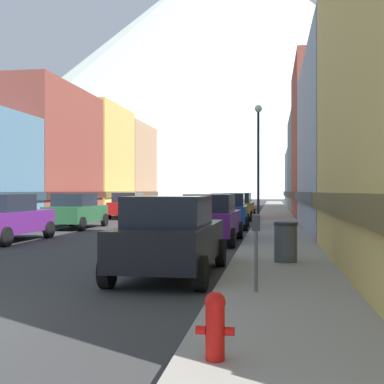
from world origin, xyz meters
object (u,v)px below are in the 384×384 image
(car_left_3, at_px, (128,205))
(car_right_0, at_px, (171,236))
(car_left_1, at_px, (5,218))
(car_right_1, at_px, (211,218))
(fire_hydrant_near, at_px, (215,324))
(pedestrian_0, at_px, (62,209))
(trash_bin_right, at_px, (286,242))
(streetlamp_right, at_px, (258,147))
(parking_meter_near, at_px, (256,242))
(car_right_3, at_px, (238,206))
(potted_plant_1, at_px, (28,214))
(car_left_2, at_px, (76,211))
(car_right_2, at_px, (228,211))

(car_left_3, distance_m, car_right_0, 24.12)
(car_left_1, relative_size, car_right_1, 1.00)
(car_right_0, height_order, fire_hydrant_near, car_right_0)
(car_left_3, height_order, pedestrian_0, car_left_3)
(car_right_0, xyz_separation_m, fire_hydrant_near, (1.65, -5.89, -0.37))
(car_left_3, bearing_deg, trash_bin_right, -64.46)
(fire_hydrant_near, bearing_deg, car_left_3, 107.82)
(car_left_3, xyz_separation_m, streetlamp_right, (9.15, -9.41, 3.09))
(car_left_3, relative_size, parking_meter_near, 3.35)
(car_right_3, relative_size, streetlamp_right, 0.76)
(car_right_3, height_order, potted_plant_1, car_right_3)
(potted_plant_1, bearing_deg, parking_meter_near, -52.90)
(car_right_1, bearing_deg, car_left_2, 141.30)
(car_right_1, bearing_deg, car_right_0, -90.00)
(car_right_3, bearing_deg, parking_meter_near, -85.43)
(fire_hydrant_near, bearing_deg, car_right_1, 97.07)
(car_right_2, bearing_deg, car_right_0, -90.01)
(car_right_3, height_order, streetlamp_right, streetlamp_right)
(car_left_2, relative_size, parking_meter_near, 3.31)
(car_right_1, relative_size, car_right_3, 1.00)
(car_right_1, bearing_deg, car_left_1, -173.62)
(potted_plant_1, distance_m, streetlamp_right, 12.85)
(car_left_1, xyz_separation_m, car_right_3, (7.60, 15.65, 0.00))
(car_left_2, relative_size, car_right_1, 0.99)
(potted_plant_1, bearing_deg, car_right_0, -53.61)
(car_left_1, relative_size, car_left_3, 0.99)
(car_right_0, xyz_separation_m, car_right_3, (-0.00, 22.22, 0.00))
(car_left_3, bearing_deg, car_right_3, -5.03)
(fire_hydrant_near, height_order, pedestrian_0, pedestrian_0)
(car_right_0, relative_size, pedestrian_0, 2.86)
(car_left_3, distance_m, trash_bin_right, 23.54)
(car_left_1, relative_size, car_right_0, 1.00)
(car_right_2, bearing_deg, pedestrian_0, 165.18)
(car_right_1, xyz_separation_m, streetlamp_right, (1.55, 6.05, 3.09))
(car_right_3, distance_m, trash_bin_right, 20.73)
(car_right_3, bearing_deg, car_right_1, -90.00)
(car_left_1, relative_size, fire_hydrant_near, 6.28)
(fire_hydrant_near, distance_m, streetlamp_right, 19.67)
(potted_plant_1, xyz_separation_m, streetlamp_right, (12.35, -1.17, 3.33))
(car_left_1, height_order, car_left_2, same)
(car_right_3, bearing_deg, potted_plant_1, -144.97)
(car_left_2, bearing_deg, fire_hydrant_near, -64.51)
(car_right_1, relative_size, trash_bin_right, 4.52)
(fire_hydrant_near, relative_size, trash_bin_right, 0.72)
(car_left_3, relative_size, car_right_1, 1.01)
(car_right_2, relative_size, trash_bin_right, 4.54)
(car_left_1, distance_m, car_right_3, 17.40)
(car_left_1, bearing_deg, car_right_2, 47.16)
(fire_hydrant_near, relative_size, streetlamp_right, 0.12)
(car_left_2, relative_size, trash_bin_right, 4.49)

